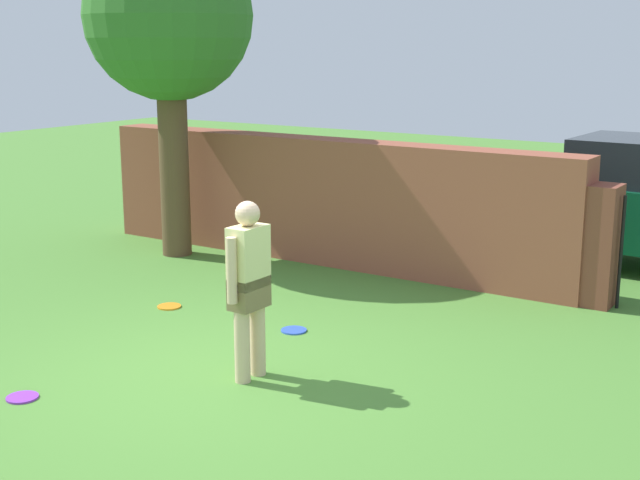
{
  "coord_description": "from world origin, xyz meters",
  "views": [
    {
      "loc": [
        4.86,
        -5.73,
        2.96
      ],
      "look_at": [
        0.14,
        1.46,
        1.0
      ],
      "focal_mm": 49.03,
      "sensor_mm": 36.0,
      "label": 1
    }
  ],
  "objects": [
    {
      "name": "ground_plane",
      "position": [
        0.0,
        0.0,
        0.0
      ],
      "size": [
        40.0,
        40.0,
        0.0
      ],
      "primitive_type": "plane",
      "color": "#4C8433"
    },
    {
      "name": "brick_wall",
      "position": [
        -1.5,
        4.07,
        0.85
      ],
      "size": [
        7.2,
        0.5,
        1.69
      ],
      "primitive_type": "cube",
      "color": "brown",
      "rests_on": "ground"
    },
    {
      "name": "tree",
      "position": [
        -3.48,
        3.27,
        3.23
      ],
      "size": [
        2.29,
        2.29,
        4.45
      ],
      "color": "brown",
      "rests_on": "ground"
    },
    {
      "name": "person",
      "position": [
        0.28,
        0.11,
        0.9
      ],
      "size": [
        0.23,
        0.54,
        1.62
      ],
      "rotation": [
        0.0,
        0.0,
        -1.6
      ],
      "color": "beige",
      "rests_on": "ground"
    },
    {
      "name": "frisbee_purple",
      "position": [
        -1.06,
        -1.33,
        0.01
      ],
      "size": [
        0.27,
        0.27,
        0.02
      ],
      "primitive_type": "cylinder",
      "color": "purple",
      "rests_on": "ground"
    },
    {
      "name": "frisbee_orange",
      "position": [
        -1.81,
        1.3,
        0.01
      ],
      "size": [
        0.27,
        0.27,
        0.02
      ],
      "primitive_type": "cylinder",
      "color": "orange",
      "rests_on": "ground"
    },
    {
      "name": "frisbee_blue",
      "position": [
        -0.14,
        1.39,
        0.01
      ],
      "size": [
        0.27,
        0.27,
        0.02
      ],
      "primitive_type": "cylinder",
      "color": "blue",
      "rests_on": "ground"
    }
  ]
}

